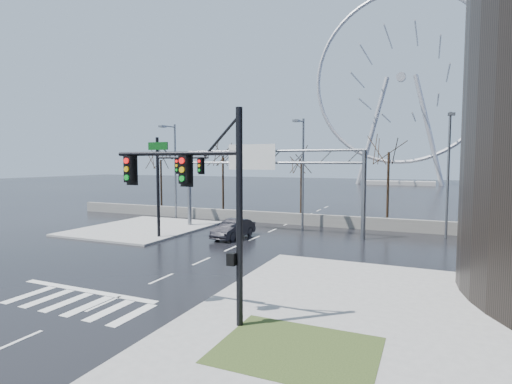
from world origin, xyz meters
The scene contains 18 objects.
ground centered at (0.00, 0.00, 0.00)m, with size 260.00×260.00×0.00m, color black.
sidewalk_right_ext centered at (10.00, 2.00, 0.07)m, with size 12.00×10.00×0.15m, color gray.
sidewalk_far centered at (-11.00, 12.00, 0.07)m, with size 10.00×12.00×0.15m, color gray.
grass_strip centered at (9.00, -5.00, 0.15)m, with size 5.00×4.00×0.02m, color #293917.
barrier_wall centered at (0.00, 20.00, 0.55)m, with size 52.00×0.50×1.10m, color slate.
signal_mast_near centered at (5.14, -4.04, 4.87)m, with size 5.52×0.41×8.00m.
signal_mast_far centered at (-5.87, 8.96, 4.83)m, with size 4.72×0.41×8.00m.
sign_gantry centered at (-0.38, 14.96, 5.18)m, with size 16.36×0.40×7.60m.
streetlight_left centered at (-12.00, 18.16, 5.89)m, with size 0.50×2.55×10.00m.
streetlight_mid centered at (2.00, 18.16, 5.89)m, with size 0.50×2.55×10.00m.
streetlight_right centered at (14.00, 18.16, 5.89)m, with size 0.50×2.55×10.00m.
tree_far_left centered at (-18.00, 24.00, 5.57)m, with size 3.50×3.50×7.00m.
tree_left centered at (-9.00, 23.50, 5.98)m, with size 3.75×3.75×7.50m.
tree_center centered at (0.00, 24.50, 5.17)m, with size 3.25×3.25×6.50m.
tree_right centered at (9.00, 23.50, 6.22)m, with size 3.90×3.90×7.80m.
tree_far_right centered at (17.00, 24.00, 5.41)m, with size 3.40×3.40×6.80m.
ferris_wheel centered at (5.00, 95.00, 26.13)m, with size 45.00×6.00×50.91m.
car centered at (-1.60, 11.47, 0.75)m, with size 1.58×4.52×1.49m, color black.
Camera 1 is at (12.70, -16.70, 6.10)m, focal length 28.00 mm.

